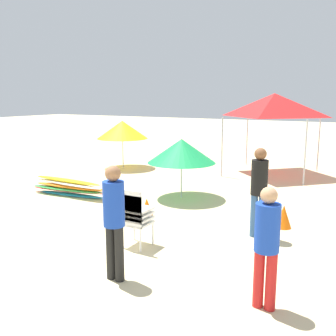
{
  "coord_description": "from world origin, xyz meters",
  "views": [
    {
      "loc": [
        5.28,
        -4.75,
        2.73
      ],
      "look_at": [
        0.97,
        2.88,
        1.09
      ],
      "focal_mm": 40.72,
      "sensor_mm": 36.0,
      "label": 1
    }
  ],
  "objects": [
    {
      "name": "ground",
      "position": [
        0.0,
        0.0,
        0.0
      ],
      "size": [
        80.0,
        80.0,
        0.0
      ],
      "primitive_type": "plane",
      "color": "beige"
    },
    {
      "name": "stacked_plastic_chairs",
      "position": [
        1.47,
        0.72,
        0.65
      ],
      "size": [
        0.48,
        0.48,
        1.11
      ],
      "color": "white",
      "rests_on": "ground"
    },
    {
      "name": "surfboard_pile",
      "position": [
        -2.21,
        2.89,
        0.24
      ],
      "size": [
        2.75,
        0.75,
        0.48
      ],
      "color": "#268CCC",
      "rests_on": "ground"
    },
    {
      "name": "lifeguard_near_left",
      "position": [
        3.29,
        2.35,
        1.03
      ],
      "size": [
        0.32,
        0.32,
        1.78
      ],
      "color": "#33598C",
      "rests_on": "ground"
    },
    {
      "name": "lifeguard_near_center",
      "position": [
        1.94,
        -0.46,
        1.02
      ],
      "size": [
        0.32,
        0.32,
        1.76
      ],
      "color": "black",
      "rests_on": "ground"
    },
    {
      "name": "lifeguard_near_right",
      "position": [
        4.12,
        -0.14,
        0.94
      ],
      "size": [
        0.32,
        0.32,
        1.64
      ],
      "color": "red",
      "rests_on": "ground"
    },
    {
      "name": "popup_canopy",
      "position": [
        1.88,
        8.85,
        2.45
      ],
      "size": [
        2.79,
        2.79,
        2.86
      ],
      "color": "#B2B2B7",
      "rests_on": "ground"
    },
    {
      "name": "beach_umbrella_left",
      "position": [
        -3.48,
        7.17,
        1.49
      ],
      "size": [
        1.96,
        1.96,
        1.83
      ],
      "color": "beige",
      "rests_on": "ground"
    },
    {
      "name": "beach_umbrella_mid",
      "position": [
        0.6,
        4.28,
        1.3
      ],
      "size": [
        1.85,
        1.85,
        1.62
      ],
      "color": "beige",
      "rests_on": "ground"
    },
    {
      "name": "traffic_cone_near",
      "position": [
        0.73,
        2.31,
        0.23
      ],
      "size": [
        0.32,
        0.32,
        0.46
      ],
      "primitive_type": "cone",
      "color": "orange",
      "rests_on": "ground"
    },
    {
      "name": "traffic_cone_far",
      "position": [
        3.61,
        3.16,
        0.25
      ],
      "size": [
        0.34,
        0.34,
        0.49
      ],
      "primitive_type": "cone",
      "color": "orange",
      "rests_on": "ground"
    }
  ]
}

